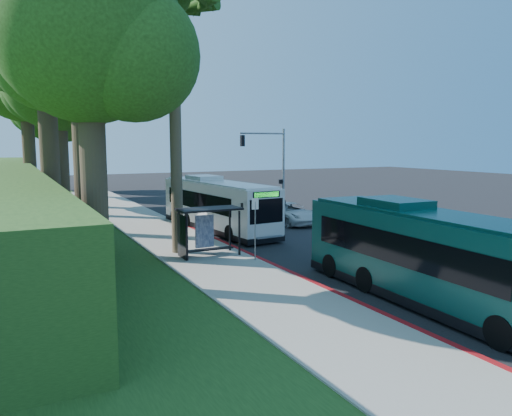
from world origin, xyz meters
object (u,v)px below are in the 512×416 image
white_bus (217,204)px  teal_bus (430,255)px  bus_shelter (204,223)px  pickup (289,213)px

white_bus → teal_bus: bearing=-92.3°
teal_bus → white_bus: bearing=94.8°
bus_shelter → teal_bus: teal_bus is taller
bus_shelter → white_bus: size_ratio=0.26×
pickup → white_bus: bearing=178.6°
bus_shelter → teal_bus: bearing=-66.3°
bus_shelter → teal_bus: 11.57m
white_bus → teal_bus: 17.89m
bus_shelter → pickup: bus_shelter is taller
white_bus → bus_shelter: bearing=-122.3°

